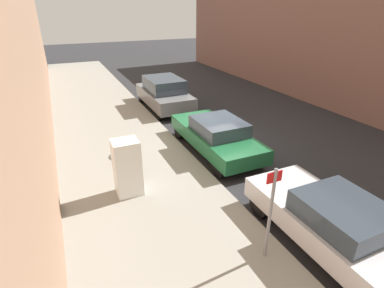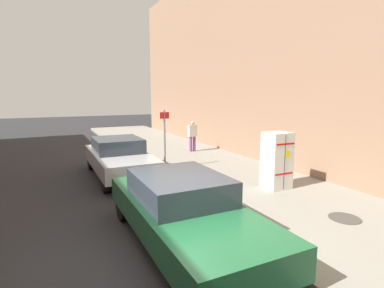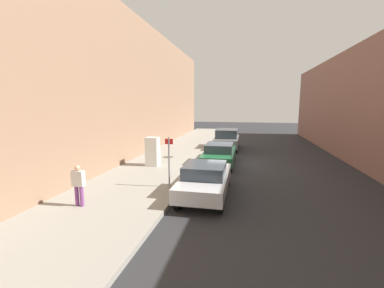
{
  "view_description": "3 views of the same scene",
  "coord_description": "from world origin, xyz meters",
  "px_view_note": "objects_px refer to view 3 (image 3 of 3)",
  "views": [
    {
      "loc": [
        -5.82,
        -9.84,
        5.32
      ],
      "look_at": [
        -2.32,
        -2.14,
        1.37
      ],
      "focal_mm": 28.0,
      "sensor_mm": 36.0,
      "label": 1
    },
    {
      "loc": [
        1.78,
        4.62,
        2.98
      ],
      "look_at": [
        -2.24,
        -3.57,
        1.48
      ],
      "focal_mm": 28.0,
      "sensor_mm": 36.0,
      "label": 2
    },
    {
      "loc": [
        1.06,
        -16.49,
        3.82
      ],
      "look_at": [
        -2.06,
        -1.81,
        1.5
      ],
      "focal_mm": 24.0,
      "sensor_mm": 36.0,
      "label": 3
    }
  ],
  "objects_px": {
    "parked_suv_gray": "(227,139)",
    "street_sign_post": "(169,159)",
    "discarded_refrigerator": "(153,151)",
    "pedestrian_walking_far": "(78,183)",
    "parked_sedan_green": "(220,154)",
    "parked_sedan_silver": "(206,179)"
  },
  "relations": [
    {
      "from": "parked_suv_gray",
      "to": "parked_sedan_silver",
      "type": "bearing_deg",
      "value": -90.0
    },
    {
      "from": "discarded_refrigerator",
      "to": "parked_sedan_green",
      "type": "xyz_separation_m",
      "value": [
        3.85,
        1.65,
        -0.3
      ]
    },
    {
      "from": "street_sign_post",
      "to": "pedestrian_walking_far",
      "type": "bearing_deg",
      "value": -132.55
    },
    {
      "from": "discarded_refrigerator",
      "to": "parked_sedan_green",
      "type": "relative_size",
      "value": 0.36
    },
    {
      "from": "street_sign_post",
      "to": "parked_sedan_green",
      "type": "bearing_deg",
      "value": 72.69
    },
    {
      "from": "street_sign_post",
      "to": "discarded_refrigerator",
      "type": "bearing_deg",
      "value": 120.26
    },
    {
      "from": "parked_suv_gray",
      "to": "street_sign_post",
      "type": "bearing_deg",
      "value": -98.4
    },
    {
      "from": "discarded_refrigerator",
      "to": "street_sign_post",
      "type": "xyz_separation_m",
      "value": [
        2.17,
        -3.73,
        0.42
      ]
    },
    {
      "from": "pedestrian_walking_far",
      "to": "street_sign_post",
      "type": "bearing_deg",
      "value": -4.15
    },
    {
      "from": "street_sign_post",
      "to": "parked_sedan_green",
      "type": "height_order",
      "value": "street_sign_post"
    },
    {
      "from": "discarded_refrigerator",
      "to": "parked_sedan_green",
      "type": "height_order",
      "value": "discarded_refrigerator"
    },
    {
      "from": "parked_sedan_silver",
      "to": "parked_suv_gray",
      "type": "xyz_separation_m",
      "value": [
        0.0,
        11.66,
        0.15
      ]
    },
    {
      "from": "parked_sedan_silver",
      "to": "parked_sedan_green",
      "type": "distance_m",
      "value": 5.68
    },
    {
      "from": "street_sign_post",
      "to": "pedestrian_walking_far",
      "type": "height_order",
      "value": "street_sign_post"
    },
    {
      "from": "parked_sedan_silver",
      "to": "parked_sedan_green",
      "type": "bearing_deg",
      "value": 90.0
    },
    {
      "from": "parked_sedan_silver",
      "to": "street_sign_post",
      "type": "bearing_deg",
      "value": 169.84
    },
    {
      "from": "parked_sedan_silver",
      "to": "parked_suv_gray",
      "type": "relative_size",
      "value": 1.0
    },
    {
      "from": "parked_sedan_silver",
      "to": "pedestrian_walking_far",
      "type": "bearing_deg",
      "value": -149.67
    },
    {
      "from": "street_sign_post",
      "to": "parked_suv_gray",
      "type": "xyz_separation_m",
      "value": [
        1.68,
        11.36,
        -0.56
      ]
    },
    {
      "from": "parked_sedan_silver",
      "to": "parked_suv_gray",
      "type": "height_order",
      "value": "parked_suv_gray"
    },
    {
      "from": "pedestrian_walking_far",
      "to": "parked_sedan_silver",
      "type": "bearing_deg",
      "value": -21.26
    },
    {
      "from": "parked_sedan_green",
      "to": "parked_suv_gray",
      "type": "xyz_separation_m",
      "value": [
        0.0,
        5.98,
        0.15
      ]
    }
  ]
}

